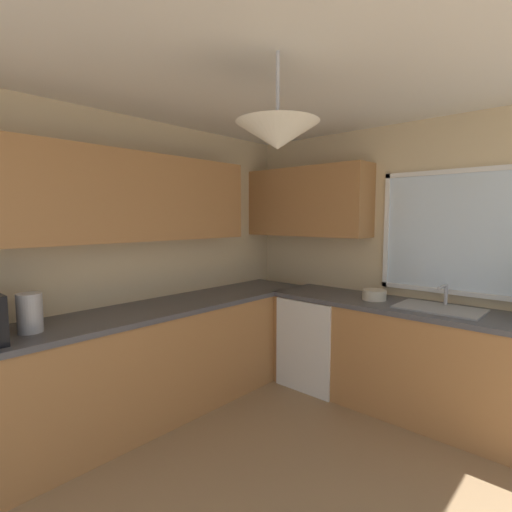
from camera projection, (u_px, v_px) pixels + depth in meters
ground_plane at (275, 505)px, 2.21m from camera, size 8.42×8.42×0.00m
room_shell at (241, 198)px, 2.93m from camera, size 3.52×3.95×2.54m
counter_run_left at (141, 366)px, 3.10m from camera, size 0.65×3.56×0.91m
counter_run_back at (417, 360)px, 3.21m from camera, size 2.61×0.65×0.91m
dishwasher at (319, 340)px, 3.82m from camera, size 0.60×0.60×0.87m
kettle at (30, 313)px, 2.45m from camera, size 0.15×0.15×0.25m
sink_assembly at (439, 308)px, 3.07m from camera, size 0.63×0.40×0.19m
bowl at (374, 295)px, 3.43m from camera, size 0.21×0.21×0.09m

